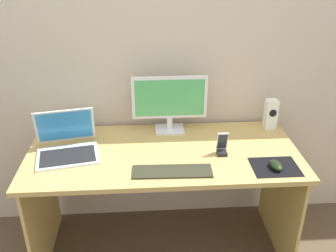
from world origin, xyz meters
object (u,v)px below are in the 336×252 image
at_px(monitor, 170,102).
at_px(phone_in_dock, 222,147).
at_px(keyboard_external, 172,171).
at_px(laptop, 67,146).
at_px(mouse, 276,165).
at_px(fishbowl, 74,122).
at_px(speaker_right, 271,114).

xyz_separation_m(monitor, phone_in_dock, (0.27, -0.31, -0.15)).
xyz_separation_m(keyboard_external, phone_in_dock, (0.29, 0.17, 0.04)).
bearing_deg(laptop, phone_in_dock, -4.25).
bearing_deg(keyboard_external, laptop, 160.03).
bearing_deg(mouse, monitor, 130.31).
distance_m(laptop, fishbowl, 0.25).
bearing_deg(laptop, fishbowl, 89.09).
bearing_deg(keyboard_external, speaker_right, 37.28).
bearing_deg(fishbowl, keyboard_external, -39.91).
relative_size(laptop, mouse, 3.85).
bearing_deg(mouse, laptop, 160.76).
xyz_separation_m(mouse, phone_in_dock, (-0.26, 0.17, 0.03)).
distance_m(monitor, speaker_right, 0.65).
bearing_deg(monitor, speaker_right, -0.46).
relative_size(laptop, phone_in_dock, 2.79).
bearing_deg(phone_in_dock, mouse, -33.35).
xyz_separation_m(monitor, mouse, (0.53, -0.48, -0.18)).
relative_size(monitor, laptop, 1.20).
bearing_deg(laptop, speaker_right, 11.01).
bearing_deg(fishbowl, phone_in_dock, -19.94).
distance_m(keyboard_external, phone_in_dock, 0.34).
xyz_separation_m(laptop, keyboard_external, (0.58, -0.23, -0.04)).
bearing_deg(speaker_right, monitor, 179.54).
distance_m(monitor, mouse, 0.74).
bearing_deg(speaker_right, fishbowl, 179.60).
relative_size(fishbowl, keyboard_external, 0.37).
bearing_deg(monitor, phone_in_dock, -48.66).
height_order(keyboard_external, phone_in_dock, phone_in_dock).
bearing_deg(fishbowl, laptop, -90.91).
height_order(laptop, phone_in_dock, laptop).
bearing_deg(keyboard_external, phone_in_dock, 31.33).
relative_size(monitor, keyboard_external, 1.10).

